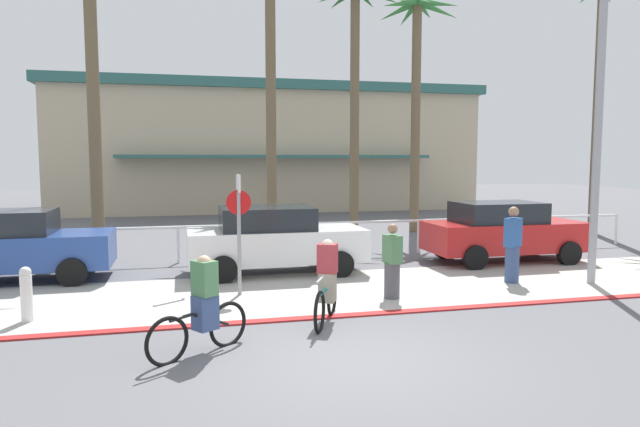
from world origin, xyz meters
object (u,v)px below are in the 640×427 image
Objects in this scene: palm_tree_4 at (416,60)px; pedestrian_1 at (513,248)px; car_red_3 at (503,231)px; cyclist_black_0 at (202,307)px; bollard_1 at (26,294)px; pedestrian_0 at (392,265)px; cyclist_teal_1 at (327,283)px; stop_sign_bike_lane at (239,217)px; palm_tree_5 at (601,44)px; palm_tree_3 at (356,48)px; streetlight_curb at (607,96)px; palm_tree_2 at (271,47)px; car_blue_1 at (11,245)px; car_white_2 at (274,239)px; palm_tree_1 at (90,26)px.

palm_tree_4 is 5.04× the size of pedestrian_1.
car_red_3 is 10.21m from cyclist_black_0.
pedestrian_0 reaches higher than bollard_1.
cyclist_teal_1 is 1.06× the size of pedestrian_0.
cyclist_teal_1 is at bearing -144.21° from car_red_3.
pedestrian_1 is at bearing -2.81° from stop_sign_bike_lane.
palm_tree_5 is 6.08× the size of pedestrian_0.
palm_tree_3 is at bearing 63.78° from cyclist_black_0.
palm_tree_5 is at bearing 25.44° from stop_sign_bike_lane.
palm_tree_5 is at bearing 41.66° from pedestrian_1.
streetlight_curb is at bearing -7.61° from stop_sign_bike_lane.
stop_sign_bike_lane is 0.27× the size of palm_tree_3.
palm_tree_4 is 12.67m from pedestrian_0.
palm_tree_2 is 1.09× the size of palm_tree_4.
car_red_3 is 2.83m from pedestrian_1.
pedestrian_0 is at bearing 31.78° from cyclist_black_0.
bollard_1 is at bearing -72.10° from car_blue_1.
streetlight_curb is 4.74m from car_red_3.
car_white_2 is (-6.71, -6.90, -5.84)m from palm_tree_4.
streetlight_curb reaches higher than pedestrian_1.
car_blue_1 is at bearing -141.45° from palm_tree_2.
palm_tree_3 is at bearing 19.80° from palm_tree_2.
stop_sign_bike_lane is 3.35m from pedestrian_0.
palm_tree_1 is at bearing 120.88° from cyclist_teal_1.
bollard_1 is 15.66m from palm_tree_3.
car_blue_1 reaches higher than cyclist_teal_1.
car_blue_1 is 8.90m from pedestrian_0.
car_white_2 is at bearing -160.56° from palm_tree_5.
streetlight_curb is 1.70× the size of car_white_2.
car_blue_1 is at bearing -146.88° from palm_tree_3.
palm_tree_2 is 11.28m from pedestrian_1.
palm_tree_5 is (6.43, -2.26, 0.44)m from palm_tree_4.
palm_tree_4 is 6.83m from palm_tree_5.
palm_tree_5 is 19.39m from cyclist_black_0.
bollard_1 is 12.73m from palm_tree_2.
car_red_3 is (11.44, 3.32, 0.35)m from bollard_1.
streetlight_curb is 7.70m from cyclist_teal_1.
stop_sign_bike_lane reaches higher than bollard_1.
palm_tree_1 is at bearing 161.82° from car_red_3.
stop_sign_bike_lane is 16.69m from palm_tree_5.
pedestrian_0 is at bearing -58.84° from car_white_2.
cyclist_black_0 is (-8.47, -5.69, -0.18)m from car_red_3.
pedestrian_1 is (11.35, -2.93, -0.03)m from car_blue_1.
stop_sign_bike_lane is at bearing -117.16° from car_white_2.
car_red_3 is 5.60m from pedestrian_0.
palm_tree_5 is 2.17× the size of car_red_3.
bollard_1 is 20.83m from palm_tree_5.
cyclist_teal_1 is at bearing -158.00° from pedestrian_1.
palm_tree_3 is at bearing 21.97° from palm_tree_1.
bollard_1 is 0.23× the size of car_white_2.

